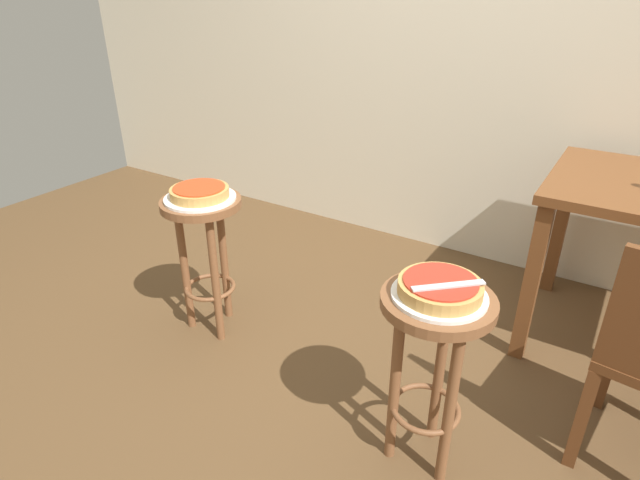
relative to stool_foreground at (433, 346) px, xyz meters
name	(u,v)px	position (x,y,z in m)	size (l,w,h in m)	color
ground_plane	(306,408)	(-0.47, -0.03, -0.48)	(6.00, 6.00, 0.00)	brown
stool_foreground	(433,346)	(0.00, 0.00, 0.00)	(0.35, 0.35, 0.66)	brown
serving_plate_foreground	(439,295)	(0.00, 0.00, 0.19)	(0.29, 0.29, 0.01)	white
pizza_foreground	(440,287)	(0.00, 0.00, 0.22)	(0.25, 0.25, 0.05)	tan
stool_middle	(205,237)	(-1.14, 0.18, 0.00)	(0.35, 0.35, 0.66)	brown
serving_plate_middle	(200,198)	(-1.14, 0.18, 0.19)	(0.31, 0.31, 0.01)	white
pizza_middle	(199,192)	(-1.14, 0.18, 0.22)	(0.25, 0.25, 0.05)	tan
pizza_server_knife	(449,286)	(0.03, -0.02, 0.24)	(0.22, 0.02, 0.01)	silver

